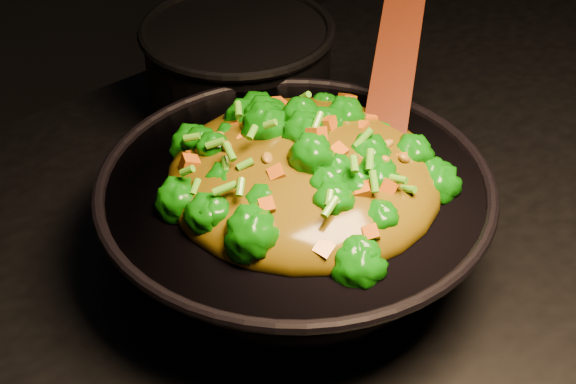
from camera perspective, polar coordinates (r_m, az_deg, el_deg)
wok at (r=0.84m, az=0.44°, el=-2.21°), size 0.47×0.47×0.10m
stir_fry at (r=0.78m, az=1.07°, el=3.10°), size 0.31×0.31×0.09m
spatula at (r=0.86m, az=6.71°, el=6.74°), size 0.23×0.20×0.11m
back_pot at (r=1.05m, az=-3.21°, el=7.73°), size 0.26×0.26×0.12m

